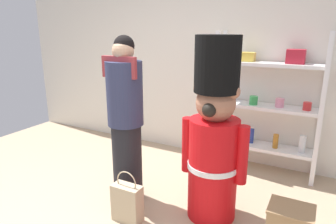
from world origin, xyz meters
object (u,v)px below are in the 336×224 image
merchandise_shelf (267,103)px  person_shopper (126,120)px  teddy_bear_guard (214,138)px  shopping_bag (127,202)px

merchandise_shelf → person_shopper: bearing=-128.9°
merchandise_shelf → teddy_bear_guard: 1.26m
teddy_bear_guard → merchandise_shelf: bearing=79.1°
teddy_bear_guard → person_shopper: bearing=-170.6°
person_shopper → shopping_bag: person_shopper is taller
teddy_bear_guard → person_shopper: 0.89m
teddy_bear_guard → person_shopper: teddy_bear_guard is taller
shopping_bag → person_shopper: bearing=124.0°
teddy_bear_guard → shopping_bag: bearing=-145.5°
person_shopper → shopping_bag: bearing=-56.0°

